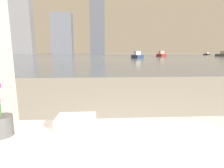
% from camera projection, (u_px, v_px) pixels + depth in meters
% --- Properties ---
extents(towel_stack, '(0.24, 0.16, 0.08)m').
position_uv_depth(towel_stack, '(76.00, 122.00, 1.08)').
color(towel_stack, white).
rests_on(towel_stack, bathtub).
extents(harbor_water, '(180.00, 110.00, 0.01)m').
position_uv_depth(harbor_water, '(102.00, 55.00, 61.14)').
color(harbor_water, slate).
rests_on(harbor_water, ground_plane).
extents(harbor_boat_0, '(1.64, 3.40, 1.22)m').
position_uv_depth(harbor_boat_0, '(137.00, 56.00, 30.39)').
color(harbor_boat_0, navy).
rests_on(harbor_boat_0, harbor_water).
extents(harbor_boat_1, '(1.39, 3.68, 1.36)m').
position_uv_depth(harbor_boat_1, '(161.00, 55.00, 42.07)').
color(harbor_boat_1, maroon).
rests_on(harbor_boat_1, harbor_water).
extents(harbor_boat_2, '(1.56, 2.78, 0.99)m').
position_uv_depth(harbor_boat_2, '(207.00, 54.00, 65.89)').
color(harbor_boat_2, '#2D2D33').
rests_on(harbor_boat_2, harbor_water).
extents(harbor_boat_4, '(2.77, 3.86, 1.38)m').
position_uv_depth(harbor_boat_4, '(224.00, 54.00, 43.61)').
color(harbor_boat_4, '#4C4C51').
rests_on(harbor_boat_4, harbor_water).
extents(skyline_tower_1, '(12.95, 7.83, 25.35)m').
position_uv_depth(skyline_tower_1, '(62.00, 34.00, 112.44)').
color(skyline_tower_1, slate).
rests_on(skyline_tower_1, ground_plane).
extents(skyline_tower_2, '(9.26, 9.93, 52.68)m').
position_uv_depth(skyline_tower_2, '(97.00, 12.00, 111.29)').
color(skyline_tower_2, '#4C515B').
rests_on(skyline_tower_2, ground_plane).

